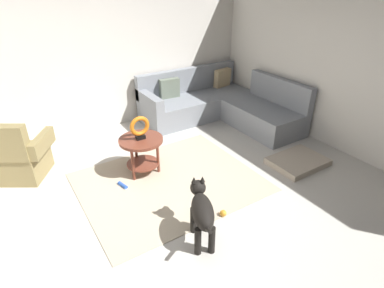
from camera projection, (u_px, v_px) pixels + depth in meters
ground_plane at (187, 219)px, 3.73m from camera, size 6.00×6.00×0.10m
wall_back at (93, 52)px, 5.24m from camera, size 6.00×0.12×2.70m
wall_right at (363, 66)px, 4.45m from camera, size 0.12×6.00×2.70m
area_rug at (169, 182)px, 4.29m from camera, size 2.30×1.90×0.01m
sectional_couch at (220, 106)px, 6.01m from camera, size 2.20×2.25×0.88m
armchair at (18, 157)px, 4.25m from camera, size 1.00×0.94×0.88m
side_table at (141, 147)px, 4.31m from camera, size 0.60×0.60×0.54m
torus_sculpture at (140, 127)px, 4.17m from camera, size 0.28×0.08×0.33m
dog_bed_mat at (298, 162)px, 4.68m from camera, size 0.80×0.60×0.09m
dog at (202, 210)px, 3.21m from camera, size 0.42×0.79×0.63m
dog_toy_ball at (223, 213)px, 3.68m from camera, size 0.08×0.08×0.08m
dog_toy_rope at (123, 185)px, 4.19m from camera, size 0.09×0.17×0.05m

